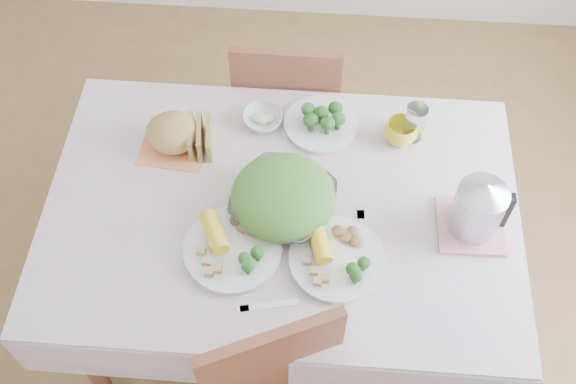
# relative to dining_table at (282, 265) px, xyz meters

# --- Properties ---
(floor) EXTENTS (3.60, 3.60, 0.00)m
(floor) POSITION_rel_dining_table_xyz_m (0.00, 0.00, -0.38)
(floor) COLOR brown
(floor) RESTS_ON ground
(dining_table) EXTENTS (1.40, 0.90, 0.75)m
(dining_table) POSITION_rel_dining_table_xyz_m (0.00, 0.00, 0.00)
(dining_table) COLOR brown
(dining_table) RESTS_ON floor
(tablecloth) EXTENTS (1.50, 1.00, 0.01)m
(tablecloth) POSITION_rel_dining_table_xyz_m (0.00, 0.00, 0.38)
(tablecloth) COLOR beige
(tablecloth) RESTS_ON dining_table
(chair_far) EXTENTS (0.42, 0.42, 0.92)m
(chair_far) POSITION_rel_dining_table_xyz_m (-0.03, 0.71, 0.09)
(chair_far) COLOR brown
(chair_far) RESTS_ON floor
(salad_bowl) EXTENTS (0.40, 0.40, 0.08)m
(salad_bowl) POSITION_rel_dining_table_xyz_m (0.01, -0.00, 0.42)
(salad_bowl) COLOR white
(salad_bowl) RESTS_ON tablecloth
(dinner_plate_left) EXTENTS (0.33, 0.33, 0.02)m
(dinner_plate_left) POSITION_rel_dining_table_xyz_m (-0.13, -0.17, 0.40)
(dinner_plate_left) COLOR white
(dinner_plate_left) RESTS_ON tablecloth
(dinner_plate_right) EXTENTS (0.31, 0.31, 0.02)m
(dinner_plate_right) POSITION_rel_dining_table_xyz_m (0.18, -0.18, 0.40)
(dinner_plate_right) COLOR white
(dinner_plate_right) RESTS_ON tablecloth
(broccoli_plate) EXTENTS (0.33, 0.33, 0.02)m
(broccoli_plate) POSITION_rel_dining_table_xyz_m (0.11, 0.34, 0.40)
(broccoli_plate) COLOR beige
(broccoli_plate) RESTS_ON tablecloth
(napkin) EXTENTS (0.23, 0.23, 0.00)m
(napkin) POSITION_rel_dining_table_xyz_m (-0.38, 0.23, 0.39)
(napkin) COLOR #F08849
(napkin) RESTS_ON tablecloth
(bread_loaf) EXTENTS (0.21, 0.20, 0.11)m
(bread_loaf) POSITION_rel_dining_table_xyz_m (-0.38, 0.23, 0.45)
(bread_loaf) COLOR olive
(bread_loaf) RESTS_ON napkin
(fruit_bowl) EXTENTS (0.18, 0.18, 0.04)m
(fruit_bowl) POSITION_rel_dining_table_xyz_m (-0.09, 0.34, 0.41)
(fruit_bowl) COLOR white
(fruit_bowl) RESTS_ON tablecloth
(yellow_mug) EXTENTS (0.12, 0.12, 0.09)m
(yellow_mug) POSITION_rel_dining_table_xyz_m (0.38, 0.30, 0.43)
(yellow_mug) COLOR yellow
(yellow_mug) RESTS_ON tablecloth
(glass_tumbler) EXTENTS (0.08, 0.08, 0.14)m
(glass_tumbler) POSITION_rel_dining_table_xyz_m (0.42, 0.32, 0.45)
(glass_tumbler) COLOR white
(glass_tumbler) RESTS_ON tablecloth
(pink_tray) EXTENTS (0.21, 0.21, 0.02)m
(pink_tray) POSITION_rel_dining_table_xyz_m (0.59, -0.03, 0.40)
(pink_tray) COLOR pink
(pink_tray) RESTS_ON tablecloth
(electric_kettle) EXTENTS (0.16, 0.16, 0.21)m
(electric_kettle) POSITION_rel_dining_table_xyz_m (0.59, -0.03, 0.51)
(electric_kettle) COLOR #B2B5BA
(electric_kettle) RESTS_ON pink_tray
(fork_left) EXTENTS (0.02, 0.19, 0.00)m
(fork_left) POSITION_rel_dining_table_xyz_m (-0.04, -0.12, 0.39)
(fork_left) COLOR silver
(fork_left) RESTS_ON tablecloth
(fork_right) EXTENTS (0.04, 0.21, 0.00)m
(fork_right) POSITION_rel_dining_table_xyz_m (0.26, -0.10, 0.39)
(fork_right) COLOR silver
(fork_right) RESTS_ON tablecloth
(knife) EXTENTS (0.17, 0.05, 0.00)m
(knife) POSITION_rel_dining_table_xyz_m (-0.01, -0.34, 0.39)
(knife) COLOR silver
(knife) RESTS_ON tablecloth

